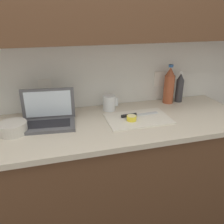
{
  "coord_description": "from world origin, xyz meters",
  "views": [
    {
      "loc": [
        -0.23,
        -1.38,
        1.6
      ],
      "look_at": [
        0.14,
        -0.01,
        1.0
      ],
      "focal_mm": 38.0,
      "sensor_mm": 36.0,
      "label": 1
    }
  ],
  "objects_px": {
    "cutting_board": "(138,119)",
    "knife": "(134,115)",
    "measuring_cup": "(109,103)",
    "bottle_green_soda": "(169,86)",
    "lemon_half_cut": "(132,118)",
    "bowl_white": "(13,128)",
    "bottle_oil_tall": "(180,88)",
    "laptop": "(49,116)"
  },
  "relations": [
    {
      "from": "cutting_board",
      "to": "knife",
      "type": "height_order",
      "value": "knife"
    },
    {
      "from": "knife",
      "to": "measuring_cup",
      "type": "distance_m",
      "value": 0.22
    },
    {
      "from": "bottle_green_soda",
      "to": "measuring_cup",
      "type": "xyz_separation_m",
      "value": [
        -0.5,
        -0.03,
        -0.09
      ]
    },
    {
      "from": "measuring_cup",
      "to": "bottle_green_soda",
      "type": "bearing_deg",
      "value": 3.67
    },
    {
      "from": "knife",
      "to": "lemon_half_cut",
      "type": "distance_m",
      "value": 0.07
    },
    {
      "from": "cutting_board",
      "to": "measuring_cup",
      "type": "distance_m",
      "value": 0.27
    },
    {
      "from": "measuring_cup",
      "to": "bowl_white",
      "type": "relative_size",
      "value": 0.68
    },
    {
      "from": "knife",
      "to": "bowl_white",
      "type": "xyz_separation_m",
      "value": [
        -0.79,
        -0.03,
        0.02
      ]
    },
    {
      "from": "lemon_half_cut",
      "to": "bottle_oil_tall",
      "type": "bearing_deg",
      "value": 27.85
    },
    {
      "from": "lemon_half_cut",
      "to": "measuring_cup",
      "type": "relative_size",
      "value": 0.58
    },
    {
      "from": "measuring_cup",
      "to": "knife",
      "type": "bearing_deg",
      "value": -52.42
    },
    {
      "from": "bottle_oil_tall",
      "to": "measuring_cup",
      "type": "bearing_deg",
      "value": -176.92
    },
    {
      "from": "cutting_board",
      "to": "bowl_white",
      "type": "relative_size",
      "value": 2.59
    },
    {
      "from": "knife",
      "to": "lemon_half_cut",
      "type": "height_order",
      "value": "lemon_half_cut"
    },
    {
      "from": "bottle_green_soda",
      "to": "bottle_oil_tall",
      "type": "bearing_deg",
      "value": -0.0
    },
    {
      "from": "lemon_half_cut",
      "to": "measuring_cup",
      "type": "distance_m",
      "value": 0.25
    },
    {
      "from": "lemon_half_cut",
      "to": "bowl_white",
      "type": "bearing_deg",
      "value": 177.6
    },
    {
      "from": "cutting_board",
      "to": "knife",
      "type": "bearing_deg",
      "value": 113.57
    },
    {
      "from": "knife",
      "to": "measuring_cup",
      "type": "height_order",
      "value": "measuring_cup"
    },
    {
      "from": "measuring_cup",
      "to": "bowl_white",
      "type": "xyz_separation_m",
      "value": [
        -0.66,
        -0.2,
        -0.02
      ]
    },
    {
      "from": "measuring_cup",
      "to": "laptop",
      "type": "bearing_deg",
      "value": -164.29
    },
    {
      "from": "bowl_white",
      "to": "bottle_oil_tall",
      "type": "bearing_deg",
      "value": 10.6
    },
    {
      "from": "laptop",
      "to": "measuring_cup",
      "type": "distance_m",
      "value": 0.46
    },
    {
      "from": "laptop",
      "to": "bottle_oil_tall",
      "type": "xyz_separation_m",
      "value": [
        1.04,
        0.16,
        0.06
      ]
    },
    {
      "from": "laptop",
      "to": "measuring_cup",
      "type": "height_order",
      "value": "laptop"
    },
    {
      "from": "cutting_board",
      "to": "bowl_white",
      "type": "height_order",
      "value": "bowl_white"
    },
    {
      "from": "cutting_board",
      "to": "bottle_green_soda",
      "type": "distance_m",
      "value": 0.45
    },
    {
      "from": "laptop",
      "to": "bottle_green_soda",
      "type": "height_order",
      "value": "bottle_green_soda"
    },
    {
      "from": "lemon_half_cut",
      "to": "bowl_white",
      "type": "xyz_separation_m",
      "value": [
        -0.75,
        0.03,
        0.01
      ]
    },
    {
      "from": "laptop",
      "to": "lemon_half_cut",
      "type": "bearing_deg",
      "value": -5.72
    },
    {
      "from": "measuring_cup",
      "to": "cutting_board",
      "type": "bearing_deg",
      "value": -54.99
    },
    {
      "from": "laptop",
      "to": "lemon_half_cut",
      "type": "height_order",
      "value": "laptop"
    },
    {
      "from": "cutting_board",
      "to": "knife",
      "type": "distance_m",
      "value": 0.05
    },
    {
      "from": "cutting_board",
      "to": "measuring_cup",
      "type": "relative_size",
      "value": 3.83
    },
    {
      "from": "cutting_board",
      "to": "lemon_half_cut",
      "type": "relative_size",
      "value": 6.55
    },
    {
      "from": "bottle_oil_tall",
      "to": "cutting_board",
      "type": "bearing_deg",
      "value": -151.11
    },
    {
      "from": "laptop",
      "to": "bowl_white",
      "type": "bearing_deg",
      "value": -154.14
    },
    {
      "from": "knife",
      "to": "lemon_half_cut",
      "type": "relative_size",
      "value": 4.24
    },
    {
      "from": "bottle_oil_tall",
      "to": "measuring_cup",
      "type": "distance_m",
      "value": 0.6
    },
    {
      "from": "bottle_green_soda",
      "to": "measuring_cup",
      "type": "distance_m",
      "value": 0.51
    },
    {
      "from": "laptop",
      "to": "bottle_oil_tall",
      "type": "height_order",
      "value": "bottle_oil_tall"
    },
    {
      "from": "bottle_green_soda",
      "to": "bowl_white",
      "type": "distance_m",
      "value": 1.18
    }
  ]
}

